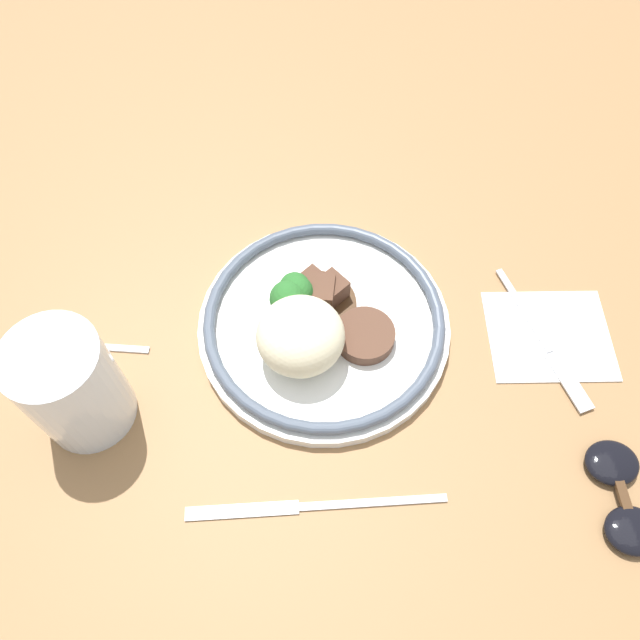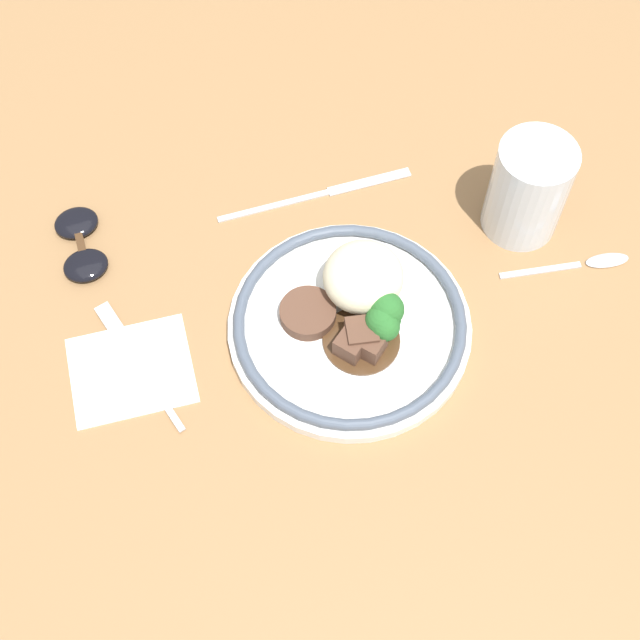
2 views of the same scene
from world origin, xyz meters
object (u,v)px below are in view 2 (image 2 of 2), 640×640
at_px(fork, 132,353).
at_px(sunglasses, 81,244).
at_px(plate, 354,315).
at_px(juice_glass, 527,192).
at_px(knife, 323,194).
at_px(spoon, 591,263).

xyz_separation_m(fork, sunglasses, (-0.02, 0.15, 0.00)).
relative_size(plate, fork, 1.49).
relative_size(plate, juice_glass, 2.15).
height_order(juice_glass, knife, juice_glass).
bearing_deg(juice_glass, sunglasses, 164.61).
xyz_separation_m(plate, sunglasses, (-0.25, 0.19, -0.01)).
relative_size(spoon, sunglasses, 1.41).
bearing_deg(spoon, plate, -173.06).
bearing_deg(plate, spoon, -3.08).
distance_m(fork, spoon, 0.50).
bearing_deg(juice_glass, knife, 150.58).
height_order(fork, spoon, same).
height_order(knife, sunglasses, sunglasses).
distance_m(juice_glass, spoon, 0.11).
distance_m(plate, juice_glass, 0.23).
height_order(plate, juice_glass, juice_glass).
distance_m(juice_glass, fork, 0.45).
xyz_separation_m(juice_glass, fork, (-0.45, -0.02, -0.05)).
distance_m(spoon, sunglasses, 0.56).
height_order(juice_glass, sunglasses, juice_glass).
relative_size(plate, knife, 1.10).
bearing_deg(fork, knife, -78.07).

